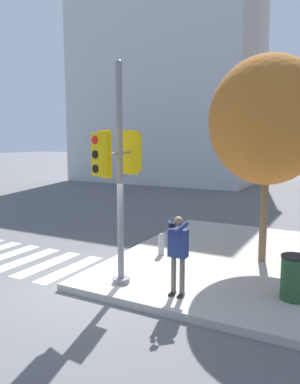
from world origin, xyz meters
name	(u,v)px	position (x,y,z in m)	size (l,w,h in m)	color
ground_plane	(88,287)	(0.00, 0.00, 0.00)	(160.00, 160.00, 0.00)	#5B5B5E
sidewalk_corner	(269,264)	(3.50, 3.50, 0.08)	(8.00, 8.00, 0.17)	#ADA89E
crosswalk_stripes	(16,258)	(-3.29, 0.80, 0.00)	(4.62, 2.38, 0.01)	silver
traffic_signal_pole	(119,169)	(0.73, 0.27, 2.82)	(0.56, 1.41, 5.01)	slate
person_photographer	(178,248)	(2.20, 0.25, 1.20)	(0.50, 0.53, 1.71)	black
street_tree	(268,121)	(3.31, 3.47, 3.97)	(3.08, 3.08, 5.50)	brown
fire_hydrant	(161,244)	(0.63, 2.60, 0.49)	(0.17, 0.23, 0.65)	#99999E
trash_bin	(294,278)	(4.42, 1.19, 0.64)	(0.57, 0.57, 0.94)	#234728
building_left	(167,77)	(-8.81, 22.47, 8.71)	(15.10, 8.52, 17.39)	#BCBCC1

